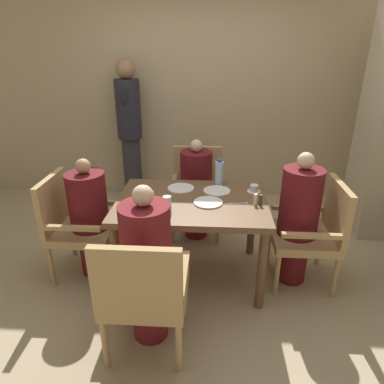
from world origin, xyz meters
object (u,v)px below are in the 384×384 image
object	(u,v)px
diner_in_far_chair	(196,188)
water_bottle	(219,173)
diner_in_right_chair	(298,218)
glass_tall_mid	(154,209)
chair_far_side	(197,187)
diner_in_left_chair	(90,217)
plate_dessert_center	(217,191)
teacup_with_saucer	(254,189)
standing_host	(130,128)
glass_tall_near	(167,204)
glass_tall_far	(150,199)
diner_in_near_chair	(147,264)
chair_near_corner	(144,290)
chair_right_side	(314,229)
plate_main_right	(181,188)
chair_left_side	(74,222)
plate_main_left	(208,202)

from	to	relation	value
diner_in_far_chair	water_bottle	distance (m)	0.51
diner_in_right_chair	glass_tall_mid	world-z (taller)	diner_in_right_chair
glass_tall_mid	diner_in_right_chair	bearing A→B (deg)	15.95
chair_far_side	diner_in_left_chair	bearing A→B (deg)	-135.93
plate_dessert_center	teacup_with_saucer	distance (m)	0.32
diner_in_right_chair	standing_host	size ratio (longest dim) A/B	0.66
glass_tall_near	glass_tall_far	distance (m)	0.17
chair_far_side	diner_in_near_chair	xyz separation A→B (m)	(-0.24, -1.54, 0.09)
chair_far_side	chair_near_corner	xyz separation A→B (m)	(-0.24, -1.68, 0.00)
diner_in_left_chair	chair_right_side	bearing A→B (deg)	-0.00
diner_in_far_chair	standing_host	bearing A→B (deg)	133.84
diner_in_far_chair	glass_tall_mid	xyz separation A→B (m)	(-0.26, -1.02, 0.25)
teacup_with_saucer	plate_main_right	bearing A→B (deg)	177.49
diner_in_right_chair	teacup_with_saucer	xyz separation A→B (m)	(-0.35, 0.20, 0.17)
chair_right_side	plate_dessert_center	size ratio (longest dim) A/B	3.86
diner_in_near_chair	diner_in_far_chair	bearing A→B (deg)	80.12
diner_in_far_chair	plate_main_right	xyz separation A→B (m)	(-0.11, -0.48, 0.20)
glass_tall_far	water_bottle	bearing A→B (deg)	42.83
plate_dessert_center	water_bottle	world-z (taller)	water_bottle
teacup_with_saucer	glass_tall_far	xyz separation A→B (m)	(-0.84, -0.34, 0.03)
plate_dessert_center	standing_host	bearing A→B (deg)	127.11
diner_in_far_chair	plate_main_right	world-z (taller)	diner_in_far_chair
chair_far_side	diner_in_right_chair	bearing A→B (deg)	-44.07
chair_left_side	plate_dessert_center	bearing A→B (deg)	8.61
chair_far_side	water_bottle	bearing A→B (deg)	-65.49
diner_in_near_chair	glass_tall_mid	size ratio (longest dim) A/B	9.17
diner_in_left_chair	diner_in_near_chair	world-z (taller)	diner_in_near_chair
diner_in_far_chair	plate_main_right	size ratio (longest dim) A/B	4.52
teacup_with_saucer	standing_host	bearing A→B (deg)	134.62
plate_dessert_center	glass_tall_mid	size ratio (longest dim) A/B	1.88
chair_left_side	plate_dessert_center	size ratio (longest dim) A/B	3.86
chair_near_corner	teacup_with_saucer	world-z (taller)	chair_near_corner
diner_in_far_chair	teacup_with_saucer	size ratio (longest dim) A/B	9.25
chair_far_side	glass_tall_near	world-z (taller)	chair_far_side
chair_near_corner	glass_tall_mid	world-z (taller)	chair_near_corner
diner_in_far_chair	water_bottle	xyz separation A→B (m)	(0.22, -0.35, 0.30)
chair_near_corner	teacup_with_saucer	size ratio (longest dim) A/B	7.91
water_bottle	glass_tall_near	bearing A→B (deg)	-124.25
chair_near_corner	plate_dessert_center	distance (m)	1.15
diner_in_left_chair	glass_tall_near	bearing A→B (deg)	-17.77
diner_in_right_chair	glass_tall_near	xyz separation A→B (m)	(-1.04, -0.22, 0.20)
diner_in_left_chair	plate_main_left	distance (m)	1.02
glass_tall_far	chair_right_side	bearing A→B (deg)	6.31
chair_left_side	chair_near_corner	world-z (taller)	same
diner_in_left_chair	chair_right_side	xyz separation A→B (m)	(1.88, -0.00, -0.05)
diner_in_near_chair	plate_main_right	xyz separation A→B (m)	(0.13, 0.92, 0.15)
chair_far_side	standing_host	world-z (taller)	standing_host
diner_in_left_chair	diner_in_far_chair	distance (m)	1.12
plate_main_right	chair_far_side	bearing A→B (deg)	79.95
water_bottle	glass_tall_near	xyz separation A→B (m)	(-0.39, -0.58, -0.05)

